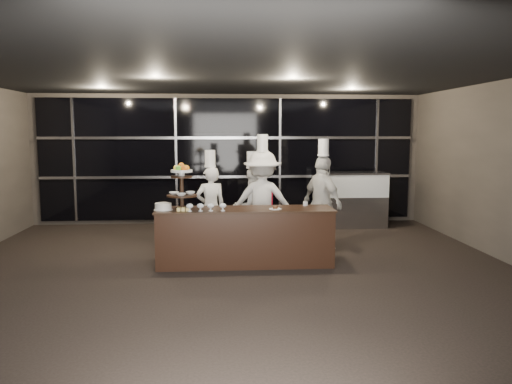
{
  "coord_description": "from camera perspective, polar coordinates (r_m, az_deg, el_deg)",
  "views": [
    {
      "loc": [
        -0.17,
        -6.66,
        2.16
      ],
      "look_at": [
        0.4,
        1.54,
        1.15
      ],
      "focal_mm": 35.0,
      "sensor_mm": 36.0,
      "label": 1
    }
  ],
  "objects": [
    {
      "name": "chef_cup",
      "position": [
        8.36,
        5.67,
        -1.32
      ],
      "size": [
        0.08,
        0.08,
        0.07
      ],
      "primitive_type": "cylinder",
      "color": "white",
      "rests_on": "buffet_counter"
    },
    {
      "name": "display_case",
      "position": [
        11.44,
        10.85,
        -0.52
      ],
      "size": [
        1.53,
        0.67,
        1.24
      ],
      "color": "#A5A5AA",
      "rests_on": "ground"
    },
    {
      "name": "small_plate",
      "position": [
        7.94,
        2.21,
        -1.87
      ],
      "size": [
        0.2,
        0.2,
        0.05
      ],
      "color": "white",
      "rests_on": "buffet_counter"
    },
    {
      "name": "pastry_squares",
      "position": [
        7.85,
        -8.3,
        -1.95
      ],
      "size": [
        0.19,
        0.13,
        0.05
      ],
      "color": "#F1D375",
      "rests_on": "buffet_counter"
    },
    {
      "name": "compotes",
      "position": [
        7.77,
        -5.75,
        -1.6
      ],
      "size": [
        0.62,
        0.11,
        0.12
      ],
      "color": "silver",
      "rests_on": "buffet_counter"
    },
    {
      "name": "layer_cake",
      "position": [
        7.99,
        -10.56,
        -1.65
      ],
      "size": [
        0.3,
        0.3,
        0.11
      ],
      "color": "white",
      "rests_on": "buffet_counter"
    },
    {
      "name": "chef_d",
      "position": [
        9.04,
        7.61,
        -1.21
      ],
      "size": [
        0.82,
        1.09,
        2.02
      ],
      "color": "silver",
      "rests_on": "ground"
    },
    {
      "name": "chef_c",
      "position": [
        8.97,
        0.74,
        -1.01
      ],
      "size": [
        1.25,
        0.83,
        2.1
      ],
      "color": "silver",
      "rests_on": "ground"
    },
    {
      "name": "buffet_counter",
      "position": [
        8.09,
        -1.27,
        -5.09
      ],
      "size": [
        2.84,
        0.74,
        0.92
      ],
      "color": "black",
      "rests_on": "ground"
    },
    {
      "name": "room",
      "position": [
        6.69,
        -2.53,
        1.34
      ],
      "size": [
        10.0,
        10.0,
        10.0
      ],
      "color": "black",
      "rests_on": "ground"
    },
    {
      "name": "window_wall",
      "position": [
        11.62,
        -3.17,
        3.75
      ],
      "size": [
        8.6,
        0.1,
        2.8
      ],
      "color": "black",
      "rests_on": "ground"
    },
    {
      "name": "chef_a",
      "position": [
        9.18,
        -5.2,
        -1.6
      ],
      "size": [
        0.63,
        0.5,
        1.81
      ],
      "color": "white",
      "rests_on": "ground"
    },
    {
      "name": "chef_b",
      "position": [
        9.22,
        -0.46,
        -1.72
      ],
      "size": [
        0.87,
        0.78,
        1.79
      ],
      "color": "white",
      "rests_on": "ground"
    },
    {
      "name": "display_stand",
      "position": [
        7.97,
        -8.49,
        1.01
      ],
      "size": [
        0.48,
        0.48,
        0.74
      ],
      "color": "black",
      "rests_on": "buffet_counter"
    }
  ]
}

